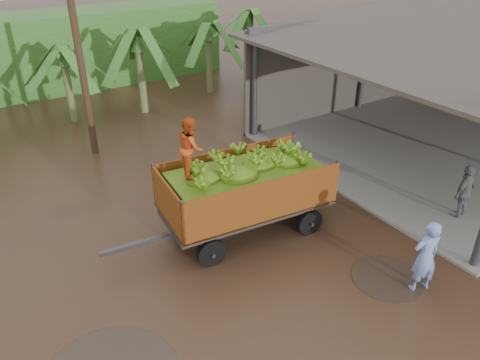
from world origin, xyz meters
name	(u,v)px	position (x,y,z in m)	size (l,w,h in m)	color
ground	(207,261)	(0.00, 0.00, 0.00)	(100.00, 100.00, 0.00)	black
packing_shed	(460,71)	(11.77, 1.77, 2.50)	(12.78, 10.80, 4.76)	gray
banana_trailer	(244,188)	(1.50, 0.61, 1.31)	(6.07, 2.50, 3.47)	#A75517
man_blue	(425,256)	(3.57, -3.46, 0.90)	(0.66, 0.43, 1.80)	#738CD1
man_grey	(464,192)	(6.89, -2.17, 0.83)	(0.97, 0.40, 1.65)	slate
utility_pole	(76,37)	(-0.36, 7.59, 4.11)	(1.20, 0.24, 8.11)	#47301E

